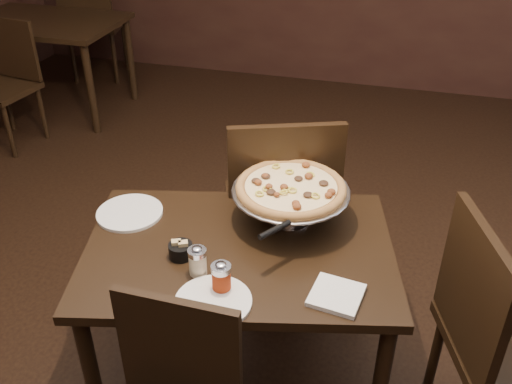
# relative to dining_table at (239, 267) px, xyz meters

# --- Properties ---
(room) EXTENTS (6.04, 7.04, 2.84)m
(room) POSITION_rel_dining_table_xyz_m (-0.00, -0.01, 0.80)
(room) COLOR black
(room) RESTS_ON ground
(dining_table) EXTENTS (1.25, 0.98, 0.70)m
(dining_table) POSITION_rel_dining_table_xyz_m (0.00, 0.00, 0.00)
(dining_table) COLOR black
(dining_table) RESTS_ON ground
(background_table) EXTENTS (1.17, 0.78, 0.73)m
(background_table) POSITION_rel_dining_table_xyz_m (-2.27, 2.28, 0.03)
(background_table) COLOR black
(background_table) RESTS_ON ground
(pizza_stand) EXTENTS (0.45, 0.45, 0.18)m
(pizza_stand) POSITION_rel_dining_table_xyz_m (0.14, 0.21, 0.24)
(pizza_stand) COLOR silver
(pizza_stand) RESTS_ON dining_table
(parmesan_shaker) EXTENTS (0.06, 0.06, 0.11)m
(parmesan_shaker) POSITION_rel_dining_table_xyz_m (-0.09, -0.17, 0.14)
(parmesan_shaker) COLOR beige
(parmesan_shaker) RESTS_ON dining_table
(pepper_flake_shaker) EXTENTS (0.07, 0.07, 0.12)m
(pepper_flake_shaker) POSITION_rel_dining_table_xyz_m (0.01, -0.23, 0.15)
(pepper_flake_shaker) COLOR maroon
(pepper_flake_shaker) RESTS_ON dining_table
(packet_caddy) EXTENTS (0.09, 0.09, 0.07)m
(packet_caddy) POSITION_rel_dining_table_xyz_m (-0.18, -0.10, 0.12)
(packet_caddy) COLOR black
(packet_caddy) RESTS_ON dining_table
(napkin_stack) EXTENTS (0.18, 0.18, 0.02)m
(napkin_stack) POSITION_rel_dining_table_xyz_m (0.38, -0.17, 0.10)
(napkin_stack) COLOR white
(napkin_stack) RESTS_ON dining_table
(plate_left) EXTENTS (0.26, 0.26, 0.01)m
(plate_left) POSITION_rel_dining_table_xyz_m (-0.47, 0.09, 0.10)
(plate_left) COLOR white
(plate_left) RESTS_ON dining_table
(plate_near) EXTENTS (0.25, 0.25, 0.01)m
(plate_near) POSITION_rel_dining_table_xyz_m (0.00, -0.30, 0.10)
(plate_near) COLOR white
(plate_near) RESTS_ON dining_table
(serving_spatula) EXTENTS (0.17, 0.17, 0.03)m
(serving_spatula) POSITION_rel_dining_table_xyz_m (0.14, -0.06, 0.24)
(serving_spatula) COLOR silver
(serving_spatula) RESTS_ON pizza_stand
(chair_far) EXTENTS (0.60, 0.60, 1.01)m
(chair_far) POSITION_rel_dining_table_xyz_m (0.04, 0.52, -0.05)
(chair_far) COLOR black
(chair_far) RESTS_ON ground
(chair_side) EXTENTS (0.57, 0.57, 0.96)m
(chair_side) POSITION_rel_dining_table_xyz_m (0.92, -0.02, -0.08)
(chair_side) COLOR black
(chair_side) RESTS_ON ground
(bg_chair_far) EXTENTS (0.56, 0.56, 1.01)m
(bg_chair_far) POSITION_rel_dining_table_xyz_m (-2.26, 2.96, -0.05)
(bg_chair_far) COLOR black
(bg_chair_far) RESTS_ON ground
(bg_chair_near) EXTENTS (0.47, 0.47, 0.88)m
(bg_chair_near) POSITION_rel_dining_table_xyz_m (-2.23, 1.68, -0.12)
(bg_chair_near) COLOR black
(bg_chair_near) RESTS_ON ground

